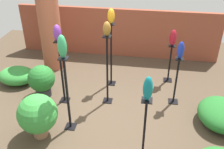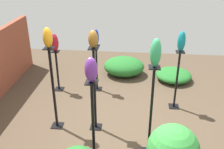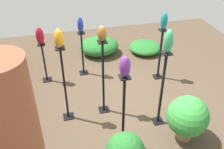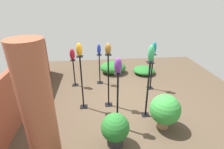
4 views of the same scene
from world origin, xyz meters
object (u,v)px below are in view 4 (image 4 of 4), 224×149
object	(u,v)px
pedestal_amber	(82,85)
art_vase_violet	(118,66)
pedestal_bronze	(108,83)
art_vase_amber	(79,50)
art_vase_bronze	(108,49)
potted_plant_front_left	(165,110)
pedestal_ruby	(74,74)
art_vase_teal	(154,48)
pedestal_violet	(117,104)
art_vase_cobalt	(99,49)
art_vase_jade	(151,54)
pedestal_teal	(151,73)
art_vase_ruby	(72,54)
brick_pillar	(38,108)
potted_plant_front_right	(115,129)
pedestal_jade	(147,92)
pedestal_cobalt	(100,70)

from	to	relation	value
pedestal_amber	art_vase_violet	xyz separation A→B (m)	(-0.90, -0.84, 0.88)
pedestal_bronze	art_vase_amber	size ratio (longest dim) A/B	4.58
pedestal_amber	art_vase_bronze	size ratio (longest dim) A/B	5.30
potted_plant_front_left	pedestal_ruby	bearing A→B (deg)	44.10
pedestal_bronze	art_vase_teal	size ratio (longest dim) A/B	3.92
pedestal_violet	art_vase_teal	distance (m)	2.35
art_vase_cobalt	art_vase_violet	distance (m)	2.40
art_vase_jade	pedestal_teal	bearing A→B (deg)	-21.70
pedestal_amber	art_vase_ruby	size ratio (longest dim) A/B	3.94
brick_pillar	pedestal_violet	size ratio (longest dim) A/B	1.66
pedestal_bronze	art_vase_bronze	xyz separation A→B (m)	(-0.00, 0.00, 0.96)
pedestal_amber	potted_plant_front_right	xyz separation A→B (m)	(-1.43, -0.72, -0.29)
art_vase_bronze	art_vase_amber	distance (m)	0.71
pedestal_bronze	art_vase_jade	size ratio (longest dim) A/B	3.80
pedestal_bronze	art_vase_jade	xyz separation A→B (m)	(-0.56, -0.93, 0.99)
pedestal_teal	pedestal_violet	bearing A→B (deg)	142.55
pedestal_amber	art_vase_jade	bearing A→B (deg)	-107.87
pedestal_amber	art_vase_violet	distance (m)	1.51
pedestal_bronze	art_vase_violet	size ratio (longest dim) A/B	4.58
art_vase_bronze	potted_plant_front_left	world-z (taller)	art_vase_bronze
potted_plant_front_left	art_vase_bronze	bearing A→B (deg)	49.64
pedestal_bronze	art_vase_amber	bearing A→B (deg)	92.67
art_vase_cobalt	pedestal_jade	bearing A→B (deg)	-150.51
pedestal_amber	art_vase_ruby	world-z (taller)	pedestal_amber
pedestal_ruby	potted_plant_front_right	bearing A→B (deg)	-158.78
pedestal_cobalt	art_vase_amber	xyz separation A→B (m)	(-1.45, 0.52, 1.20)
art_vase_violet	pedestal_bronze	bearing A→B (deg)	7.81
art_vase_teal	pedestal_jade	bearing A→B (deg)	158.30
pedestal_teal	art_vase_violet	size ratio (longest dim) A/B	3.62
pedestal_jade	pedestal_ruby	bearing A→B (deg)	46.63
pedestal_teal	pedestal_amber	xyz separation A→B (m)	(-0.87, 2.19, 0.15)
pedestal_bronze	art_vase_ruby	bearing A→B (deg)	38.88
pedestal_ruby	art_vase_bronze	xyz separation A→B (m)	(-1.32, -1.07, 1.25)
art_vase_cobalt	art_vase_bronze	distance (m)	1.49
pedestal_violet	art_vase_cobalt	xyz separation A→B (m)	(2.35, 0.32, 0.59)
art_vase_amber	potted_plant_front_right	size ratio (longest dim) A/B	0.45
art_vase_teal	art_vase_violet	size ratio (longest dim) A/B	1.17
pedestal_cobalt	potted_plant_front_right	xyz separation A→B (m)	(-2.88, -0.21, -0.07)
art_vase_cobalt	potted_plant_front_right	xyz separation A→B (m)	(-2.88, -0.21, -0.83)
pedestal_amber	pedestal_teal	bearing A→B (deg)	-68.33
pedestal_jade	art_vase_jade	distance (m)	1.00
pedestal_teal	pedestal_bronze	world-z (taller)	pedestal_bronze
potted_plant_front_left	potted_plant_front_right	bearing A→B (deg)	109.23
pedestal_cobalt	pedestal_bronze	size ratio (longest dim) A/B	0.70
pedestal_amber	potted_plant_front_left	world-z (taller)	pedestal_amber
art_vase_cobalt	art_vase_bronze	size ratio (longest dim) A/B	1.26
art_vase_bronze	pedestal_ruby	bearing A→B (deg)	38.88
pedestal_ruby	art_vase_bronze	distance (m)	2.11
art_vase_jade	potted_plant_front_left	distance (m)	1.33
art_vase_bronze	pedestal_amber	bearing A→B (deg)	92.67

